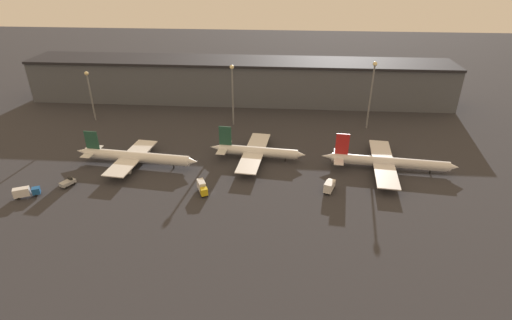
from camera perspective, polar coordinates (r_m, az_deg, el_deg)
ground at (r=128.55m, az=-6.88°, el=-4.84°), size 600.00×600.00×0.00m
terminal_building at (r=206.15m, az=-2.40°, el=11.27°), size 209.99×23.63×20.97m
airplane_0 at (r=149.51m, az=-16.86°, el=0.42°), size 46.49×29.30×11.95m
airplane_1 at (r=147.38m, az=0.06°, el=1.21°), size 36.00×33.99×12.15m
airplane_2 at (r=147.48m, az=18.27°, el=-0.28°), size 46.71×36.91×12.53m
service_vehicle_0 at (r=128.36m, az=-7.71°, el=-3.86°), size 4.62×6.67×3.80m
service_vehicle_1 at (r=129.95m, az=10.43°, el=-3.68°), size 4.27×6.40×3.75m
service_vehicle_2 at (r=145.04m, az=-25.30°, el=-2.94°), size 4.38×5.37×2.69m
service_vehicle_3 at (r=144.37m, az=-30.06°, el=-3.97°), size 7.70×5.19×3.44m
lamp_post_0 at (r=193.40m, az=-22.67°, el=9.30°), size 1.80×1.80×22.57m
lamp_post_1 at (r=173.87m, az=-3.38°, el=10.26°), size 1.80×1.80×26.61m
lamp_post_2 at (r=175.70m, az=16.20°, el=9.87°), size 1.80×1.80×29.09m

